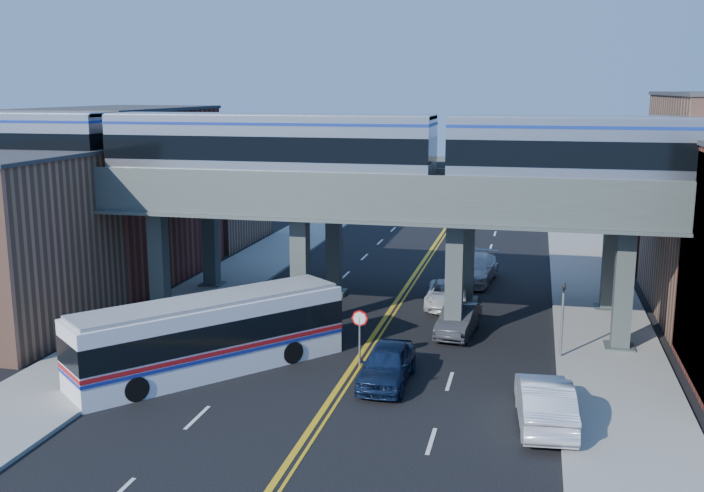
{
  "coord_description": "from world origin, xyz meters",
  "views": [
    {
      "loc": [
        7.7,
        -30.0,
        12.35
      ],
      "look_at": [
        -0.83,
        6.31,
        4.86
      ],
      "focal_mm": 40.0,
      "sensor_mm": 36.0,
      "label": 1
    }
  ],
  "objects_px": {
    "car_lane_d": "(475,269)",
    "stop_sign": "(360,329)",
    "traffic_signal": "(563,312)",
    "transit_bus": "(210,336)",
    "car_parked_curb": "(545,402)",
    "transit_train": "(269,147)",
    "car_lane_a": "(387,364)",
    "car_lane_b": "(458,320)",
    "car_lane_c": "(447,294)"
  },
  "relations": [
    {
      "from": "car_lane_d",
      "to": "transit_train",
      "type": "bearing_deg",
      "value": -121.63
    },
    {
      "from": "car_lane_a",
      "to": "transit_train",
      "type": "bearing_deg",
      "value": 137.86
    },
    {
      "from": "car_lane_a",
      "to": "car_parked_curb",
      "type": "xyz_separation_m",
      "value": [
        6.52,
        -2.78,
        0.06
      ]
    },
    {
      "from": "car_lane_d",
      "to": "traffic_signal",
      "type": "bearing_deg",
      "value": -63.41
    },
    {
      "from": "stop_sign",
      "to": "car_lane_b",
      "type": "bearing_deg",
      "value": 55.73
    },
    {
      "from": "traffic_signal",
      "to": "car_parked_curb",
      "type": "height_order",
      "value": "traffic_signal"
    },
    {
      "from": "car_lane_d",
      "to": "car_lane_b",
      "type": "bearing_deg",
      "value": -82.72
    },
    {
      "from": "transit_train",
      "to": "car_lane_d",
      "type": "height_order",
      "value": "transit_train"
    },
    {
      "from": "car_lane_a",
      "to": "car_lane_b",
      "type": "relative_size",
      "value": 1.08
    },
    {
      "from": "transit_bus",
      "to": "car_lane_a",
      "type": "height_order",
      "value": "transit_bus"
    },
    {
      "from": "stop_sign",
      "to": "traffic_signal",
      "type": "height_order",
      "value": "traffic_signal"
    },
    {
      "from": "car_lane_b",
      "to": "car_lane_a",
      "type": "bearing_deg",
      "value": -100.31
    },
    {
      "from": "transit_train",
      "to": "traffic_signal",
      "type": "distance_m",
      "value": 16.53
    },
    {
      "from": "car_lane_d",
      "to": "car_parked_curb",
      "type": "relative_size",
      "value": 1.09
    },
    {
      "from": "stop_sign",
      "to": "transit_bus",
      "type": "bearing_deg",
      "value": -160.69
    },
    {
      "from": "stop_sign",
      "to": "car_lane_d",
      "type": "bearing_deg",
      "value": 77.49
    },
    {
      "from": "transit_train",
      "to": "transit_bus",
      "type": "relative_size",
      "value": 4.59
    },
    {
      "from": "car_lane_d",
      "to": "stop_sign",
      "type": "bearing_deg",
      "value": -95.65
    },
    {
      "from": "traffic_signal",
      "to": "car_lane_d",
      "type": "height_order",
      "value": "traffic_signal"
    },
    {
      "from": "transit_train",
      "to": "car_parked_curb",
      "type": "height_order",
      "value": "transit_train"
    },
    {
      "from": "transit_train",
      "to": "stop_sign",
      "type": "height_order",
      "value": "transit_train"
    },
    {
      "from": "transit_bus",
      "to": "traffic_signal",
      "type": "bearing_deg",
      "value": -31.14
    },
    {
      "from": "traffic_signal",
      "to": "car_lane_d",
      "type": "relative_size",
      "value": 0.68
    },
    {
      "from": "car_parked_curb",
      "to": "traffic_signal",
      "type": "bearing_deg",
      "value": -101.02
    },
    {
      "from": "transit_train",
      "to": "car_lane_d",
      "type": "distance_m",
      "value": 17.77
    },
    {
      "from": "stop_sign",
      "to": "car_parked_curb",
      "type": "xyz_separation_m",
      "value": [
        8.12,
        -4.61,
        -0.86
      ]
    },
    {
      "from": "transit_bus",
      "to": "car_lane_a",
      "type": "xyz_separation_m",
      "value": [
        7.88,
        0.38,
        -0.8
      ]
    },
    {
      "from": "transit_bus",
      "to": "car_lane_a",
      "type": "distance_m",
      "value": 7.93
    },
    {
      "from": "traffic_signal",
      "to": "car_lane_c",
      "type": "relative_size",
      "value": 0.81
    },
    {
      "from": "car_lane_c",
      "to": "car_lane_d",
      "type": "bearing_deg",
      "value": 77.55
    },
    {
      "from": "car_lane_b",
      "to": "car_parked_curb",
      "type": "xyz_separation_m",
      "value": [
        4.22,
        -10.33,
        0.15
      ]
    },
    {
      "from": "car_lane_b",
      "to": "car_parked_curb",
      "type": "distance_m",
      "value": 11.16
    },
    {
      "from": "transit_bus",
      "to": "car_parked_curb",
      "type": "bearing_deg",
      "value": -59.53
    },
    {
      "from": "stop_sign",
      "to": "transit_bus",
      "type": "relative_size",
      "value": 0.23
    },
    {
      "from": "car_lane_c",
      "to": "transit_train",
      "type": "bearing_deg",
      "value": -148.06
    },
    {
      "from": "car_parked_curb",
      "to": "car_lane_d",
      "type": "bearing_deg",
      "value": -83.97
    },
    {
      "from": "traffic_signal",
      "to": "car_lane_a",
      "type": "relative_size",
      "value": 0.82
    },
    {
      "from": "car_lane_b",
      "to": "car_parked_curb",
      "type": "relative_size",
      "value": 0.84
    },
    {
      "from": "car_lane_d",
      "to": "car_parked_curb",
      "type": "bearing_deg",
      "value": -71.97
    },
    {
      "from": "traffic_signal",
      "to": "car_lane_d",
      "type": "distance_m",
      "value": 15.14
    },
    {
      "from": "transit_train",
      "to": "car_lane_c",
      "type": "xyz_separation_m",
      "value": [
        8.6,
        5.91,
        -8.75
      ]
    },
    {
      "from": "transit_train",
      "to": "car_lane_d",
      "type": "xyz_separation_m",
      "value": [
        9.68,
        12.18,
        -8.58
      ]
    },
    {
      "from": "traffic_signal",
      "to": "car_lane_d",
      "type": "bearing_deg",
      "value": 109.74
    },
    {
      "from": "transit_train",
      "to": "car_parked_curb",
      "type": "xyz_separation_m",
      "value": [
        13.99,
        -9.61,
        -8.55
      ]
    },
    {
      "from": "traffic_signal",
      "to": "car_lane_b",
      "type": "relative_size",
      "value": 0.89
    },
    {
      "from": "transit_bus",
      "to": "car_parked_curb",
      "type": "distance_m",
      "value": 14.62
    },
    {
      "from": "car_lane_a",
      "to": "car_lane_c",
      "type": "xyz_separation_m",
      "value": [
        1.13,
        12.74,
        -0.14
      ]
    },
    {
      "from": "transit_bus",
      "to": "car_lane_d",
      "type": "bearing_deg",
      "value": 12.44
    },
    {
      "from": "car_lane_a",
      "to": "car_parked_curb",
      "type": "bearing_deg",
      "value": -22.81
    },
    {
      "from": "stop_sign",
      "to": "car_lane_d",
      "type": "xyz_separation_m",
      "value": [
        3.81,
        17.18,
        -0.89
      ]
    }
  ]
}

